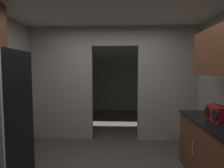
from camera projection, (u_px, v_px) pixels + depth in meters
kitchen_overhead_slab at (110, 6)px, 2.90m from camera, size 4.17×7.49×0.06m
kitchen_partition at (112, 81)px, 4.21m from camera, size 3.77×0.12×2.57m
adjoining_room_shell at (115, 79)px, 6.31m from camera, size 3.77×3.09×2.57m
boombox at (218, 113)px, 2.54m from camera, size 0.20×0.35×0.23m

